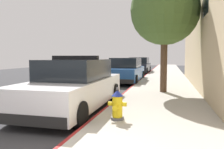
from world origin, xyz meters
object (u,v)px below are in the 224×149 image
(parked_car_silver_ahead, at_px, (126,71))
(parked_car_dark_far, at_px, (139,66))
(fire_hydrant, at_px, (117,105))
(street_tree, at_px, (165,11))
(police_cruiser, at_px, (75,86))

(parked_car_silver_ahead, distance_m, parked_car_dark_far, 8.06)
(fire_hydrant, bearing_deg, parked_car_dark_far, 95.41)
(fire_hydrant, height_order, street_tree, street_tree)
(parked_car_dark_far, height_order, fire_hydrant, parked_car_dark_far)
(police_cruiser, distance_m, fire_hydrant, 2.16)
(police_cruiser, relative_size, parked_car_silver_ahead, 1.00)
(parked_car_silver_ahead, bearing_deg, parked_car_dark_far, 91.00)
(parked_car_dark_far, height_order, street_tree, street_tree)
(police_cruiser, bearing_deg, street_tree, 50.92)
(fire_hydrant, bearing_deg, parked_car_silver_ahead, 99.26)
(parked_car_silver_ahead, bearing_deg, fire_hydrant, -80.74)
(street_tree, bearing_deg, fire_hydrant, -101.82)
(police_cruiser, xyz_separation_m, street_tree, (2.62, 3.23, 2.77))
(parked_car_dark_far, bearing_deg, police_cruiser, -90.13)
(fire_hydrant, relative_size, street_tree, 0.16)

